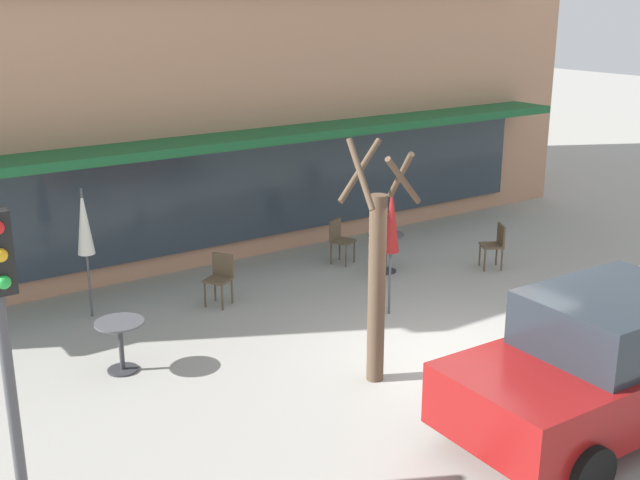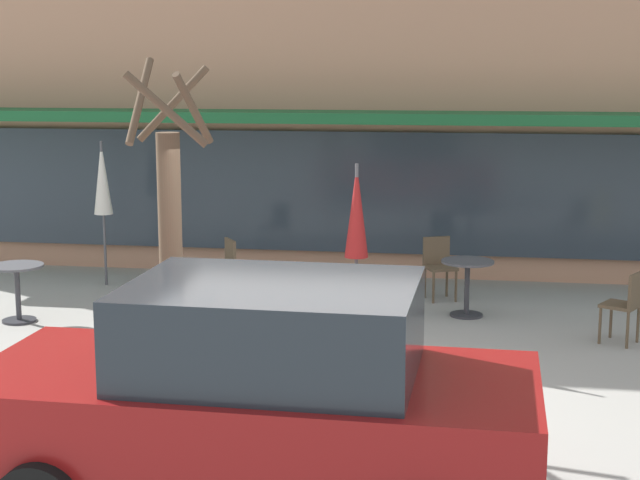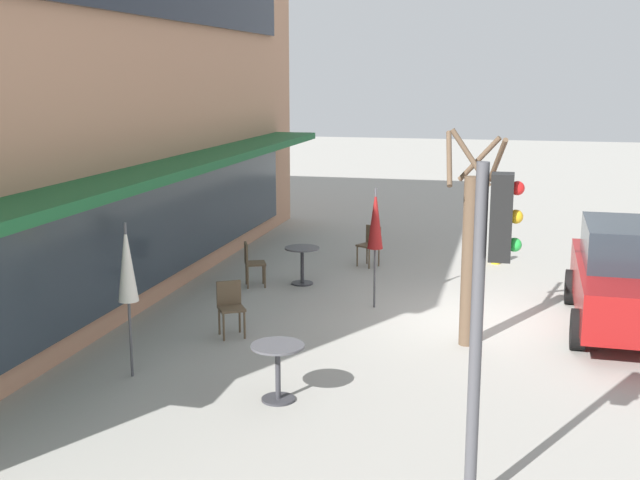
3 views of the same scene
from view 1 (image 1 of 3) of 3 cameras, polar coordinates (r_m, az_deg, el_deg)
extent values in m
plane|color=#9E9B93|center=(12.06, 9.48, -8.55)|extent=(80.00, 80.00, 0.00)
cube|color=tan|center=(19.35, -11.33, 13.20)|extent=(17.93, 8.00, 7.92)
cube|color=#19592D|center=(15.47, -4.20, 7.30)|extent=(15.24, 1.10, 0.16)
cube|color=#2D3842|center=(16.13, -4.99, 3.33)|extent=(14.34, 0.10, 1.90)
cylinder|color=#333338|center=(15.65, 4.63, -2.20)|extent=(0.44, 0.44, 0.03)
cylinder|color=#333338|center=(15.53, 4.66, -0.93)|extent=(0.07, 0.07, 0.70)
cylinder|color=#4C4C51|center=(15.42, 4.69, 0.36)|extent=(0.70, 0.70, 0.03)
cylinder|color=#333338|center=(11.98, -13.83, -8.94)|extent=(0.44, 0.44, 0.03)
cylinder|color=#333338|center=(11.82, -13.96, -7.35)|extent=(0.07, 0.07, 0.70)
cylinder|color=#4C4C51|center=(11.68, -14.08, -5.72)|extent=(0.70, 0.70, 0.03)
cylinder|color=#4C4C51|center=(13.66, -16.25, -0.94)|extent=(0.04, 0.04, 2.20)
cone|color=silver|center=(13.51, -16.45, 1.27)|extent=(0.28, 0.28, 1.10)
cylinder|color=#4C4C51|center=(13.28, 5.04, -0.82)|extent=(0.04, 0.04, 2.20)
cone|color=maroon|center=(13.12, 5.10, 1.46)|extent=(0.28, 0.28, 1.10)
cylinder|color=brown|center=(15.87, 11.63, -1.43)|extent=(0.04, 0.04, 0.45)
cylinder|color=brown|center=(16.18, 11.29, -1.05)|extent=(0.04, 0.04, 0.45)
cylinder|color=brown|center=(15.97, 12.80, -1.38)|extent=(0.04, 0.04, 0.45)
cylinder|color=brown|center=(16.28, 12.44, -1.01)|extent=(0.04, 0.04, 0.45)
cube|color=brown|center=(16.00, 12.10, -0.38)|extent=(0.54, 0.54, 0.04)
cube|color=brown|center=(15.99, 12.76, 0.39)|extent=(0.23, 0.37, 0.40)
cylinder|color=brown|center=(16.07, 2.45, -0.84)|extent=(0.04, 0.04, 0.45)
cylinder|color=brown|center=(15.79, 1.85, -1.17)|extent=(0.04, 0.04, 0.45)
cylinder|color=brown|center=(16.23, 1.41, -0.65)|extent=(0.04, 0.04, 0.45)
cylinder|color=brown|center=(15.95, 0.79, -0.97)|extent=(0.04, 0.04, 0.45)
cube|color=brown|center=(15.93, 1.63, -0.07)|extent=(0.53, 0.53, 0.04)
cube|color=brown|center=(15.96, 1.08, 0.79)|extent=(0.38, 0.20, 0.40)
cylinder|color=brown|center=(13.76, -6.96, -4.10)|extent=(0.04, 0.04, 0.45)
cylinder|color=brown|center=(13.93, -8.18, -3.89)|extent=(0.04, 0.04, 0.45)
cylinder|color=brown|center=(14.04, -6.27, -3.65)|extent=(0.04, 0.04, 0.45)
cylinder|color=brown|center=(14.20, -7.47, -3.45)|extent=(0.04, 0.04, 0.45)
cube|color=brown|center=(13.89, -7.26, -2.82)|extent=(0.55, 0.55, 0.04)
cube|color=brown|center=(13.97, -6.92, -1.75)|extent=(0.25, 0.36, 0.40)
cube|color=maroon|center=(10.50, 19.43, -9.16)|extent=(4.24, 1.89, 0.76)
cube|color=#232B33|center=(10.33, 20.34, -5.33)|extent=(2.14, 1.65, 0.68)
cylinder|color=black|center=(9.29, 18.58, -15.40)|extent=(0.64, 0.23, 0.64)
cylinder|color=black|center=(10.30, 10.65, -11.32)|extent=(0.64, 0.23, 0.64)
cylinder|color=black|center=(12.10, 19.72, -7.61)|extent=(0.64, 0.23, 0.64)
cylinder|color=brown|center=(10.91, 4.05, -3.58)|extent=(0.24, 0.24, 2.66)
cylinder|color=brown|center=(10.58, 5.75, 4.60)|extent=(0.25, 0.67, 0.73)
cylinder|color=brown|center=(10.69, 2.85, 4.97)|extent=(0.77, 0.18, 0.79)
cylinder|color=brown|center=(10.29, 2.91, 4.71)|extent=(0.13, 0.64, 0.86)
cylinder|color=brown|center=(10.26, 5.96, 4.21)|extent=(0.79, 0.31, 0.74)
cylinder|color=#47474C|center=(8.51, -21.36, -8.24)|extent=(0.12, 0.12, 3.40)
sphere|color=gold|center=(7.80, -21.77, -1.02)|extent=(0.13, 0.13, 0.13)
sphere|color=green|center=(7.88, -21.56, -2.82)|extent=(0.13, 0.13, 0.13)
cylinder|color=gold|center=(15.03, 21.73, -2.96)|extent=(0.10, 0.07, 0.07)
camera|label=2|loc=(9.74, 62.55, -3.24)|focal=55.00mm
camera|label=3|loc=(9.44, -71.93, -0.90)|focal=45.00mm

